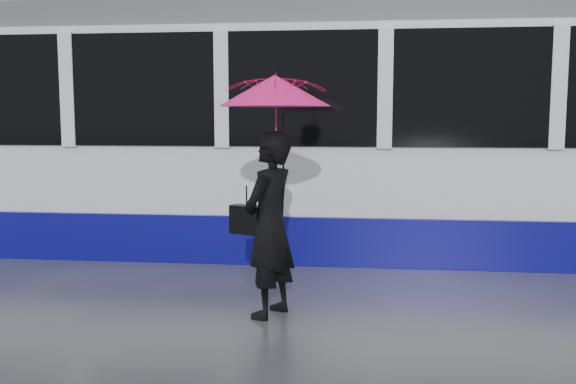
# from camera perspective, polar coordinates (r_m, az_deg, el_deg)

# --- Properties ---
(ground) EXTENTS (90.00, 90.00, 0.00)m
(ground) POSITION_cam_1_polar(r_m,az_deg,el_deg) (6.87, 2.10, -9.04)
(ground) COLOR #2F2F34
(ground) RESTS_ON ground
(rails) EXTENTS (34.00, 1.51, 0.02)m
(rails) POSITION_cam_1_polar(r_m,az_deg,el_deg) (9.29, 3.31, -4.80)
(rails) COLOR #3F3D38
(rails) RESTS_ON ground
(tram) EXTENTS (26.00, 2.56, 3.35)m
(tram) POSITION_cam_1_polar(r_m,az_deg,el_deg) (9.13, 11.45, 5.17)
(tram) COLOR white
(tram) RESTS_ON ground
(woman) EXTENTS (0.63, 0.75, 1.74)m
(woman) POSITION_cam_1_polar(r_m,az_deg,el_deg) (5.96, -1.64, -2.93)
(woman) COLOR black
(woman) RESTS_ON ground
(umbrella) EXTENTS (1.34, 1.34, 1.17)m
(umbrella) POSITION_cam_1_polar(r_m,az_deg,el_deg) (5.86, -1.18, 7.07)
(umbrella) COLOR #EE1487
(umbrella) RESTS_ON ground
(handbag) EXTENTS (0.34, 0.25, 0.45)m
(handbag) POSITION_cam_1_polar(r_m,az_deg,el_deg) (6.00, -3.69, -2.45)
(handbag) COLOR black
(handbag) RESTS_ON ground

